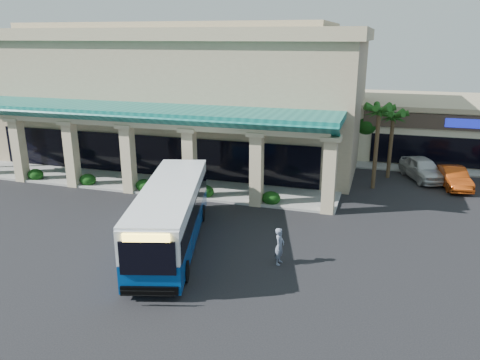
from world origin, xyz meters
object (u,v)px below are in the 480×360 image
(car_silver, at_px, (422,169))
(car_white, at_px, (453,177))
(pedestrian, at_px, (280,246))
(transit_bus, at_px, (171,216))

(car_silver, height_order, car_white, car_silver)
(pedestrian, xyz_separation_m, car_white, (9.27, 15.08, -0.17))
(transit_bus, xyz_separation_m, pedestrian, (5.71, -0.38, -0.69))
(pedestrian, xyz_separation_m, car_silver, (7.29, 16.51, -0.06))
(transit_bus, relative_size, car_white, 2.57)
(pedestrian, distance_m, car_white, 17.71)
(pedestrian, height_order, car_white, pedestrian)
(car_silver, bearing_deg, pedestrian, -135.50)
(transit_bus, bearing_deg, car_white, 28.96)
(pedestrian, relative_size, car_white, 0.41)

